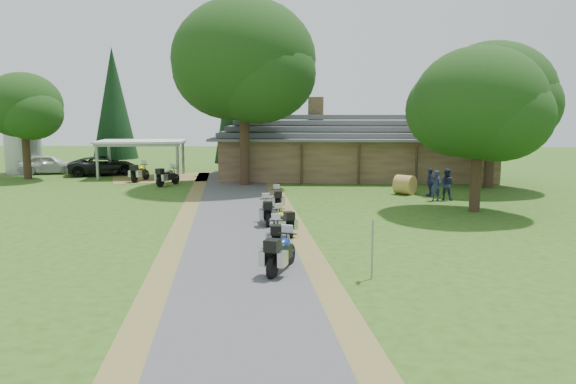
{
  "coord_description": "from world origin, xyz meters",
  "views": [
    {
      "loc": [
        2.59,
        -19.76,
        5.25
      ],
      "look_at": [
        1.61,
        4.93,
        1.6
      ],
      "focal_mm": 35.0,
      "sensor_mm": 36.0,
      "label": 1
    }
  ],
  "objects_px": {
    "carport": "(142,159)",
    "hay_bale": "(405,185)",
    "car_dark_suv": "(104,161)",
    "motorcycle_row_b": "(276,234)",
    "motorcycle_row_e": "(277,198)",
    "motorcycle_row_d": "(267,210)",
    "car_white_sedan": "(49,162)",
    "motorcycle_row_a": "(281,251)",
    "motorcycle_carport_a": "(140,171)",
    "motorcycle_row_c": "(283,220)",
    "motorcycle_carport_b": "(168,175)",
    "lodge": "(354,146)",
    "silo": "(22,138)"
  },
  "relations": [
    {
      "from": "carport",
      "to": "hay_bale",
      "type": "distance_m",
      "value": 20.81
    },
    {
      "from": "car_dark_suv",
      "to": "motorcycle_row_b",
      "type": "height_order",
      "value": "car_dark_suv"
    },
    {
      "from": "carport",
      "to": "motorcycle_row_e",
      "type": "distance_m",
      "value": 18.06
    },
    {
      "from": "motorcycle_row_d",
      "to": "hay_bale",
      "type": "bearing_deg",
      "value": -47.81
    },
    {
      "from": "car_white_sedan",
      "to": "motorcycle_row_a",
      "type": "height_order",
      "value": "car_white_sedan"
    },
    {
      "from": "motorcycle_row_a",
      "to": "hay_bale",
      "type": "relative_size",
      "value": 1.73
    },
    {
      "from": "carport",
      "to": "motorcycle_carport_a",
      "type": "relative_size",
      "value": 3.09
    },
    {
      "from": "motorcycle_carport_a",
      "to": "hay_bale",
      "type": "bearing_deg",
      "value": -94.56
    },
    {
      "from": "car_white_sedan",
      "to": "motorcycle_row_d",
      "type": "height_order",
      "value": "car_white_sedan"
    },
    {
      "from": "car_white_sedan",
      "to": "motorcycle_row_d",
      "type": "distance_m",
      "value": 27.59
    },
    {
      "from": "hay_bale",
      "to": "motorcycle_row_e",
      "type": "bearing_deg",
      "value": -143.63
    },
    {
      "from": "car_white_sedan",
      "to": "motorcycle_row_c",
      "type": "relative_size",
      "value": 3.3
    },
    {
      "from": "carport",
      "to": "motorcycle_row_a",
      "type": "distance_m",
      "value": 28.28
    },
    {
      "from": "motorcycle_carport_b",
      "to": "car_white_sedan",
      "type": "bearing_deg",
      "value": 84.22
    },
    {
      "from": "hay_bale",
      "to": "motorcycle_row_b",
      "type": "bearing_deg",
      "value": -116.39
    },
    {
      "from": "lodge",
      "to": "car_dark_suv",
      "type": "distance_m",
      "value": 20.04
    },
    {
      "from": "car_white_sedan",
      "to": "hay_bale",
      "type": "height_order",
      "value": "car_white_sedan"
    },
    {
      "from": "lodge",
      "to": "silo",
      "type": "relative_size",
      "value": 3.65
    },
    {
      "from": "lodge",
      "to": "motorcycle_row_d",
      "type": "xyz_separation_m",
      "value": [
        -5.41,
        -18.37,
        -1.78
      ]
    },
    {
      "from": "motorcycle_carport_a",
      "to": "motorcycle_carport_b",
      "type": "xyz_separation_m",
      "value": [
        2.61,
        -2.21,
        -0.01
      ]
    },
    {
      "from": "lodge",
      "to": "motorcycle_carport_b",
      "type": "bearing_deg",
      "value": -157.5
    },
    {
      "from": "car_dark_suv",
      "to": "hay_bale",
      "type": "height_order",
      "value": "car_dark_suv"
    },
    {
      "from": "motorcycle_row_e",
      "to": "motorcycle_carport_b",
      "type": "relative_size",
      "value": 0.86
    },
    {
      "from": "car_white_sedan",
      "to": "motorcycle_row_e",
      "type": "relative_size",
      "value": 3.34
    },
    {
      "from": "motorcycle_row_c",
      "to": "hay_bale",
      "type": "bearing_deg",
      "value": -54.56
    },
    {
      "from": "carport",
      "to": "hay_bale",
      "type": "bearing_deg",
      "value": -30.15
    },
    {
      "from": "silo",
      "to": "motorcycle_carport_b",
      "type": "height_order",
      "value": "silo"
    },
    {
      "from": "motorcycle_carport_a",
      "to": "silo",
      "type": "bearing_deg",
      "value": 78.47
    },
    {
      "from": "silo",
      "to": "hay_bale",
      "type": "relative_size",
      "value": 4.89
    },
    {
      "from": "silo",
      "to": "motorcycle_row_c",
      "type": "xyz_separation_m",
      "value": [
        22.61,
        -22.31,
        -2.31
      ]
    },
    {
      "from": "motorcycle_row_e",
      "to": "motorcycle_carport_a",
      "type": "bearing_deg",
      "value": 36.17
    },
    {
      "from": "carport",
      "to": "motorcycle_carport_a",
      "type": "xyz_separation_m",
      "value": [
        0.65,
        -2.73,
        -0.7
      ]
    },
    {
      "from": "motorcycle_carport_a",
      "to": "motorcycle_row_a",
      "type": "bearing_deg",
      "value": -140.62
    },
    {
      "from": "lodge",
      "to": "carport",
      "type": "bearing_deg",
      "value": -178.07
    },
    {
      "from": "motorcycle_row_b",
      "to": "motorcycle_row_d",
      "type": "distance_m",
      "value": 5.05
    },
    {
      "from": "car_white_sedan",
      "to": "hay_bale",
      "type": "distance_m",
      "value": 29.13
    },
    {
      "from": "motorcycle_row_a",
      "to": "motorcycle_carport_b",
      "type": "bearing_deg",
      "value": 40.72
    },
    {
      "from": "motorcycle_row_e",
      "to": "motorcycle_row_a",
      "type": "bearing_deg",
      "value": 176.51
    },
    {
      "from": "silo",
      "to": "motorcycle_row_c",
      "type": "bearing_deg",
      "value": -44.62
    },
    {
      "from": "silo",
      "to": "motorcycle_row_d",
      "type": "distance_m",
      "value": 29.69
    },
    {
      "from": "carport",
      "to": "motorcycle_row_b",
      "type": "height_order",
      "value": "carport"
    },
    {
      "from": "motorcycle_row_d",
      "to": "motorcycle_carport_b",
      "type": "bearing_deg",
      "value": 23.53
    },
    {
      "from": "silo",
      "to": "car_white_sedan",
      "type": "relative_size",
      "value": 0.98
    },
    {
      "from": "motorcycle_row_d",
      "to": "motorcycle_carport_a",
      "type": "bearing_deg",
      "value": 26.89
    },
    {
      "from": "motorcycle_row_a",
      "to": "motorcycle_carport_a",
      "type": "xyz_separation_m",
      "value": [
        -11.56,
        22.77,
        0.02
      ]
    },
    {
      "from": "motorcycle_row_a",
      "to": "motorcycle_row_d",
      "type": "height_order",
      "value": "motorcycle_row_a"
    },
    {
      "from": "car_dark_suv",
      "to": "hay_bale",
      "type": "xyz_separation_m",
      "value": [
        22.49,
        -9.38,
        -0.54
      ]
    },
    {
      "from": "car_white_sedan",
      "to": "carport",
      "type": "bearing_deg",
      "value": -115.01
    },
    {
      "from": "car_dark_suv",
      "to": "motorcycle_row_e",
      "type": "distance_m",
      "value": 21.12
    },
    {
      "from": "motorcycle_row_d",
      "to": "motorcycle_row_a",
      "type": "bearing_deg",
      "value": -179.94
    }
  ]
}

